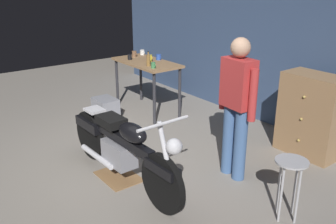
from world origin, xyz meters
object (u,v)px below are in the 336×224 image
object	(u,v)px
mug_brown_stoneware	(134,54)
mug_black_matte	(130,57)
person_standing	(237,103)
shop_stool	(290,174)
mug_green_speckled	(153,65)
storage_bin	(106,108)
motorcycle	(122,147)
mug_white_ceramic	(142,52)
bottle	(148,60)
mug_yellow_tall	(150,58)
mug_blue_enamel	(159,57)
wooden_dresser	(311,115)

from	to	relation	value
mug_brown_stoneware	mug_black_matte	distance (m)	0.26
person_standing	shop_stool	distance (m)	1.03
mug_brown_stoneware	mug_green_speckled	world-z (taller)	mug_brown_stoneware
storage_bin	mug_green_speckled	world-z (taller)	mug_green_speckled
motorcycle	mug_white_ceramic	distance (m)	3.00
mug_white_ceramic	bottle	world-z (taller)	bottle
mug_yellow_tall	mug_blue_enamel	bearing A→B (deg)	94.23
mug_blue_enamel	mug_white_ceramic	bearing A→B (deg)	179.37
shop_stool	mug_green_speckled	xyz separation A→B (m)	(-2.95, 0.47, 0.45)
person_standing	bottle	size ratio (longest dim) A/B	6.93
storage_bin	mug_white_ceramic	xyz separation A→B (m)	(-0.34, 0.99, 0.78)
mug_black_matte	bottle	world-z (taller)	bottle
motorcycle	mug_green_speckled	distance (m)	2.01
person_standing	mug_brown_stoneware	bearing A→B (deg)	-4.70
mug_brown_stoneware	mug_green_speckled	xyz separation A→B (m)	(0.92, -0.23, -0.01)
person_standing	mug_yellow_tall	bearing A→B (deg)	-6.58
wooden_dresser	storage_bin	size ratio (longest dim) A/B	2.50
mug_green_speckled	mug_yellow_tall	xyz separation A→B (m)	(-0.43, 0.23, 0.01)
motorcycle	mug_yellow_tall	size ratio (longest dim) A/B	19.14
person_standing	mug_black_matte	bearing A→B (deg)	-1.26
shop_stool	wooden_dresser	world-z (taller)	wooden_dresser
mug_black_matte	mug_yellow_tall	size ratio (longest dim) A/B	0.90
motorcycle	mug_brown_stoneware	size ratio (longest dim) A/B	18.54
motorcycle	mug_yellow_tall	xyz separation A→B (m)	(-1.79, 1.64, 0.51)
mug_green_speckled	person_standing	bearing A→B (deg)	-7.46
wooden_dresser	storage_bin	distance (m)	3.27
mug_yellow_tall	mug_black_matte	bearing A→B (deg)	-148.46
mug_white_ceramic	mug_black_matte	world-z (taller)	mug_white_ceramic
person_standing	shop_stool	xyz separation A→B (m)	(0.92, -0.20, -0.43)
shop_stool	storage_bin	distance (m)	3.59
mug_green_speckled	mug_yellow_tall	bearing A→B (deg)	151.85
mug_blue_enamel	mug_white_ceramic	size ratio (longest dim) A/B	1.05
mug_white_ceramic	mug_blue_enamel	bearing A→B (deg)	-0.63
mug_yellow_tall	wooden_dresser	bearing A→B (deg)	15.72
motorcycle	mug_blue_enamel	bearing A→B (deg)	133.22
motorcycle	mug_blue_enamel	size ratio (longest dim) A/B	18.11
wooden_dresser	mug_yellow_tall	xyz separation A→B (m)	(-2.66, -0.75, 0.41)
wooden_dresser	mug_black_matte	size ratio (longest dim) A/B	10.72
mug_brown_stoneware	shop_stool	bearing A→B (deg)	-10.23
storage_bin	mug_brown_stoneware	xyz separation A→B (m)	(-0.29, 0.79, 0.78)
motorcycle	mug_black_matte	world-z (taller)	motorcycle
mug_white_ceramic	mug_yellow_tall	size ratio (longest dim) A/B	1.01
shop_stool	mug_black_matte	distance (m)	3.77
wooden_dresser	mug_yellow_tall	distance (m)	2.80
person_standing	motorcycle	bearing A→B (deg)	64.09
mug_brown_stoneware	mug_yellow_tall	xyz separation A→B (m)	(0.49, 0.00, 0.01)
mug_white_ceramic	mug_yellow_tall	distance (m)	0.57
motorcycle	shop_stool	size ratio (longest dim) A/B	3.42
storage_bin	mug_brown_stoneware	world-z (taller)	mug_brown_stoneware
wooden_dresser	mug_black_matte	bearing A→B (deg)	-162.38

